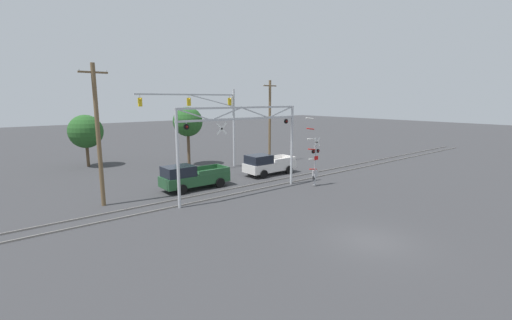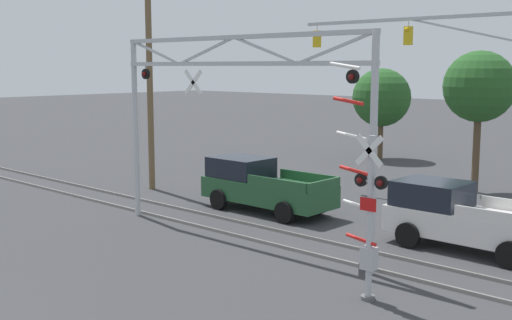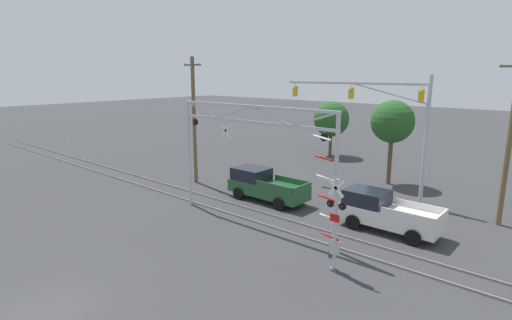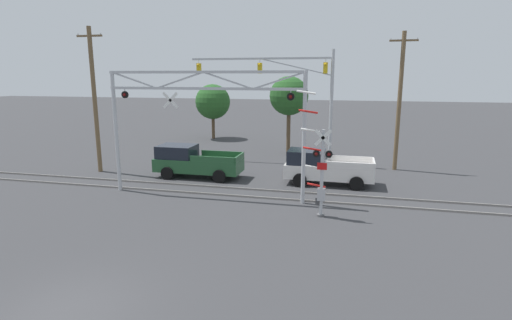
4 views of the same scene
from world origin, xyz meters
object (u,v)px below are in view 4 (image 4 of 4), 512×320
at_px(crossing_signal_mast, 320,173).
at_px(utility_pole_right, 399,100).
at_px(background_tree_far_left_verge, 213,102).
at_px(background_tree_beyond_span, 289,96).
at_px(traffic_signal_span, 298,87).
at_px(pickup_truck_lead, 194,161).
at_px(pickup_truck_following, 324,167).
at_px(utility_pole_left, 95,99).
at_px(crossing_gantry, 204,110).

bearing_deg(crossing_signal_mast, utility_pole_right, 67.78).
relative_size(crossing_signal_mast, background_tree_far_left_verge, 1.04).
xyz_separation_m(crossing_signal_mast, background_tree_beyond_span, (-3.76, 14.83, 2.68)).
bearing_deg(utility_pole_right, crossing_signal_mast, -112.22).
bearing_deg(traffic_signal_span, background_tree_far_left_verge, 135.60).
distance_m(pickup_truck_lead, background_tree_beyond_span, 11.04).
relative_size(background_tree_beyond_span, background_tree_far_left_verge, 1.15).
relative_size(crossing_signal_mast, utility_pole_right, 0.63).
height_order(background_tree_beyond_span, background_tree_far_left_verge, background_tree_beyond_span).
height_order(pickup_truck_following, utility_pole_left, utility_pole_left).
xyz_separation_m(pickup_truck_following, background_tree_far_left_verge, (-12.37, 15.32, 2.76)).
height_order(pickup_truck_following, background_tree_beyond_span, background_tree_beyond_span).
xyz_separation_m(crossing_signal_mast, utility_pole_left, (-15.22, 5.47, 2.82)).
relative_size(pickup_truck_lead, pickup_truck_following, 1.06).
bearing_deg(background_tree_beyond_span, traffic_signal_span, -71.47).
distance_m(traffic_signal_span, background_tree_far_left_verge, 14.10).
bearing_deg(pickup_truck_following, background_tree_far_left_verge, 128.93).
height_order(pickup_truck_lead, pickup_truck_following, same).
bearing_deg(crossing_gantry, utility_pole_left, 157.53).
bearing_deg(pickup_truck_following, crossing_signal_mast, -88.05).
bearing_deg(pickup_truck_following, background_tree_beyond_span, 111.48).
height_order(crossing_gantry, utility_pole_right, utility_pole_right).
xyz_separation_m(crossing_gantry, background_tree_far_left_verge, (-6.38, 19.35, -0.90)).
xyz_separation_m(crossing_gantry, background_tree_beyond_span, (2.43, 13.09, 0.07)).
distance_m(utility_pole_left, background_tree_beyond_span, 14.80).
xyz_separation_m(pickup_truck_lead, background_tree_far_left_verge, (-4.14, 15.54, 2.76)).
xyz_separation_m(traffic_signal_span, pickup_truck_following, (2.38, -5.53, -4.61)).
bearing_deg(traffic_signal_span, crossing_signal_mast, -77.15).
bearing_deg(utility_pole_left, background_tree_far_left_verge, 80.36).
bearing_deg(crossing_gantry, background_tree_far_left_verge, 108.23).
bearing_deg(crossing_gantry, traffic_signal_span, 69.31).
bearing_deg(background_tree_far_left_verge, background_tree_beyond_span, -35.42).
relative_size(utility_pole_right, background_tree_beyond_span, 1.45).
height_order(pickup_truck_following, background_tree_far_left_verge, background_tree_far_left_verge).
xyz_separation_m(pickup_truck_lead, background_tree_beyond_span, (4.67, 9.28, 3.74)).
height_order(crossing_gantry, pickup_truck_lead, crossing_gantry).
relative_size(traffic_signal_span, utility_pole_left, 1.12).
bearing_deg(utility_pole_left, pickup_truck_lead, 0.66).
distance_m(traffic_signal_span, utility_pole_right, 7.03).
height_order(crossing_signal_mast, utility_pole_left, utility_pole_left).
distance_m(crossing_gantry, background_tree_beyond_span, 13.31).
bearing_deg(background_tree_beyond_span, background_tree_far_left_verge, 144.58).
bearing_deg(utility_pole_right, background_tree_beyond_span, 152.99).
height_order(crossing_signal_mast, utility_pole_right, utility_pole_right).
bearing_deg(background_tree_beyond_span, crossing_signal_mast, -75.78).
distance_m(utility_pole_left, background_tree_far_left_verge, 15.88).
distance_m(pickup_truck_following, background_tree_far_left_verge, 19.88).
bearing_deg(utility_pole_right, crossing_gantry, -139.72).
height_order(crossing_signal_mast, pickup_truck_lead, crossing_signal_mast).
relative_size(pickup_truck_following, utility_pole_left, 0.55).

